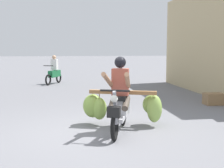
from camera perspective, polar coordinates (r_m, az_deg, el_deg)
The scene contains 4 objects.
ground_plane at distance 6.44m, azimuth -2.74°, elevation -9.06°, with size 120.00×120.00×0.00m, color slate.
motorbike_main_loaded at distance 6.68m, azimuth 1.69°, elevation -3.68°, with size 1.84×1.84×1.58m.
motorbike_distant_ahead_left at distance 15.18m, azimuth -10.75°, elevation 2.16°, with size 0.83×1.50×1.40m.
produce_crate at distance 10.00m, azimuth 18.41°, elevation -2.65°, with size 0.56×0.40×0.36m, color olive.
Camera 1 is at (-0.66, -6.16, 1.76)m, focal length 48.95 mm.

